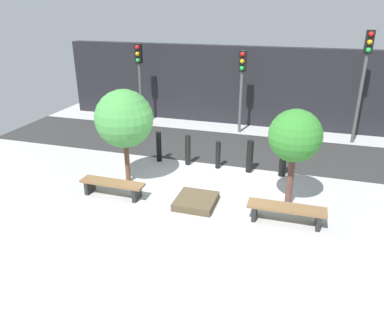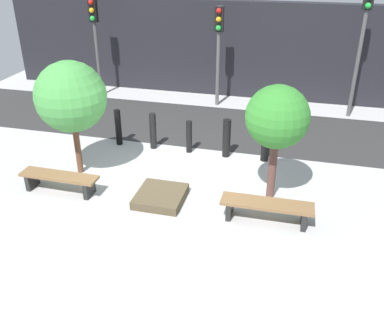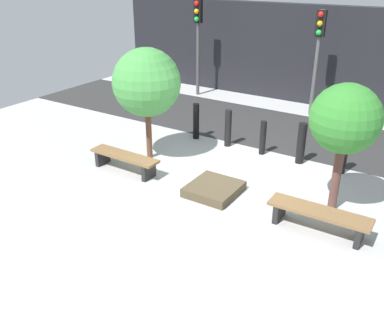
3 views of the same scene
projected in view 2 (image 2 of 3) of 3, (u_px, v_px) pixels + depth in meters
name	position (u px, v px, depth m)	size (l,w,h in m)	color
ground_plane	(169.00, 185.00, 9.90)	(18.00, 18.00, 0.00)	#ACACAC
road_strip	(205.00, 125.00, 13.09)	(18.00, 3.26, 0.01)	#2D2D2D
building_facade	(225.00, 49.00, 15.10)	(16.20, 0.50, 3.27)	black
bench_left	(59.00, 179.00, 9.53)	(1.79, 0.43, 0.42)	black
bench_right	(267.00, 207.00, 8.53)	(1.84, 0.48, 0.43)	black
planter_bed	(161.00, 196.00, 9.30)	(1.01, 1.08, 0.19)	#4D422D
tree_behind_left_bench	(71.00, 97.00, 9.61)	(1.62, 1.62, 2.73)	brown
tree_behind_right_bench	(277.00, 118.00, 8.63)	(1.31, 1.31, 2.54)	brown
bollard_far_left	(118.00, 127.00, 11.68)	(0.17, 0.17, 1.00)	black
bollard_left	(153.00, 131.00, 11.46)	(0.18, 0.18, 1.00)	black
bollard_center	(189.00, 137.00, 11.27)	(0.16, 0.16, 0.88)	black
bollard_right	(227.00, 138.00, 11.02)	(0.21, 0.21, 1.02)	black
bollard_far_right	(266.00, 144.00, 10.82)	(0.21, 0.21, 0.93)	black
traffic_light_west	(95.00, 29.00, 14.61)	(0.28, 0.27, 3.36)	#494949
traffic_light_mid_west	(219.00, 38.00, 13.71)	(0.28, 0.27, 3.24)	#545454
traffic_light_mid_east	(364.00, 28.00, 12.52)	(0.28, 0.27, 4.04)	#4E4E4E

